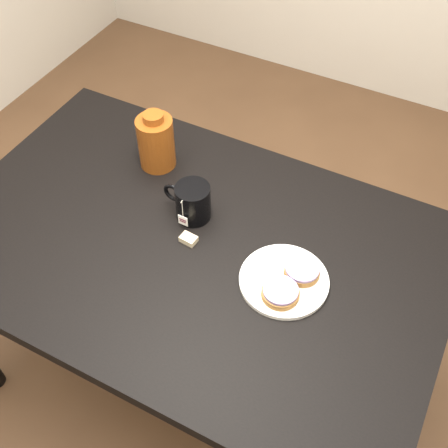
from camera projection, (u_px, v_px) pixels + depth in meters
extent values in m
plane|color=brown|center=(199.00, 368.00, 2.11)|extent=(4.00, 4.00, 0.00)
cube|color=black|center=(191.00, 247.00, 1.56)|extent=(1.40, 0.90, 0.04)
cylinder|color=black|center=(105.00, 181.00, 2.27)|extent=(0.06, 0.06, 0.71)
cylinder|color=black|center=(419.00, 305.00, 1.88)|extent=(0.06, 0.06, 0.71)
cylinder|color=white|center=(284.00, 281.00, 1.46)|extent=(0.23, 0.23, 0.01)
torus|color=white|center=(284.00, 279.00, 1.45)|extent=(0.23, 0.23, 0.01)
cylinder|color=brown|center=(302.00, 272.00, 1.46)|extent=(0.11, 0.11, 0.02)
cylinder|color=#927AA5|center=(302.00, 268.00, 1.45)|extent=(0.10, 0.10, 0.01)
cylinder|color=brown|center=(280.00, 293.00, 1.41)|extent=(0.11, 0.11, 0.02)
cylinder|color=#927AA5|center=(281.00, 290.00, 1.40)|extent=(0.11, 0.11, 0.01)
cylinder|color=black|center=(193.00, 202.00, 1.57)|extent=(0.10, 0.10, 0.11)
cylinder|color=black|center=(192.00, 190.00, 1.54)|extent=(0.09, 0.09, 0.00)
torus|color=black|center=(173.00, 193.00, 1.59)|extent=(0.06, 0.01, 0.06)
cylinder|color=beige|center=(182.00, 209.00, 1.52)|extent=(0.00, 0.00, 0.06)
cube|color=white|center=(183.00, 220.00, 1.56)|extent=(0.03, 0.00, 0.03)
cube|color=#C6B793|center=(189.00, 239.00, 1.55)|extent=(0.05, 0.04, 0.02)
cylinder|color=#56240B|center=(156.00, 143.00, 1.70)|extent=(0.15, 0.15, 0.17)
cylinder|color=#56240B|center=(153.00, 118.00, 1.63)|extent=(0.06, 0.06, 0.02)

